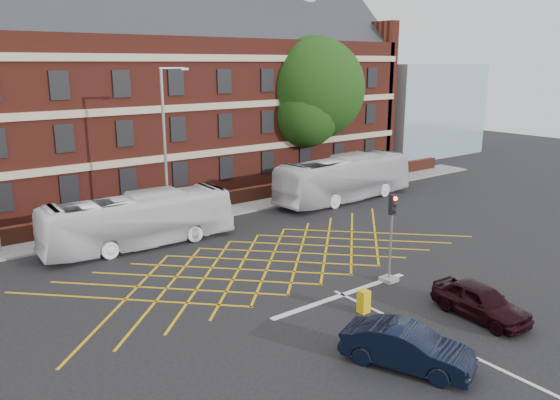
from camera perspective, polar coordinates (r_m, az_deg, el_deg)
ground at (r=27.56m, az=1.49°, el=-7.53°), size 120.00×120.00×0.00m
victorian_building at (r=45.03m, az=-16.34°, el=10.64°), size 51.00×12.17×20.40m
boundary_wall at (r=37.88m, az=-10.93°, el=-0.81°), size 56.00×0.50×1.10m
far_pavement at (r=37.15m, az=-10.20°, el=-1.86°), size 60.00×3.00×0.12m
glass_block at (r=64.88m, az=13.53°, el=9.23°), size 14.00×10.00×10.00m
box_junction_hatching at (r=29.03m, az=-1.00°, el=-6.35°), size 8.22×8.22×0.02m
stop_line at (r=25.14m, az=6.57°, el=-9.81°), size 8.00×0.30×0.02m
centre_line at (r=21.47m, az=19.07°, el=-14.99°), size 0.15×14.00×0.02m
bus_left at (r=31.87m, az=-14.51°, el=-2.07°), size 11.01×3.05×3.04m
bus_right at (r=41.44m, az=6.76°, el=2.26°), size 12.24×3.41×3.38m
car_navy at (r=19.82m, az=13.11°, el=-14.74°), size 3.21×4.73×1.48m
car_maroon at (r=24.12m, az=20.22°, el=-9.90°), size 2.01×4.31×1.43m
deciduous_tree at (r=48.16m, az=3.47°, el=10.81°), size 8.88×8.88×12.42m
traffic_light_near at (r=26.36m, az=11.48°, el=-4.76°), size 0.70×0.70×4.27m
street_lamp at (r=33.66m, az=-11.69°, el=2.42°), size 2.25×1.00×9.92m
utility_cabinet at (r=23.46m, az=8.73°, el=-10.44°), size 0.43×0.41×0.97m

